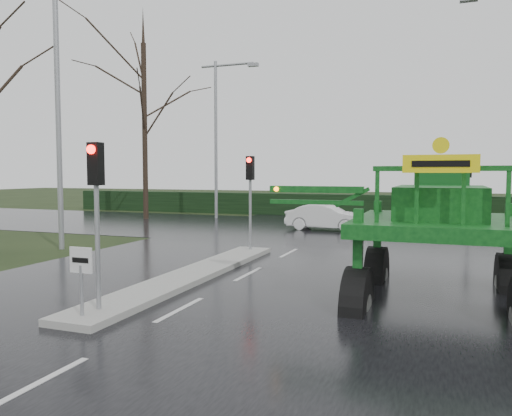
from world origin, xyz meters
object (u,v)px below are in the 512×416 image
(white_sedan, at_px, (326,230))
(traffic_signal_far, at_px, (469,179))
(street_light_left_near, at_px, (64,91))
(street_light_left_far, at_px, (220,125))
(crop_sprayer, at_px, (360,209))
(keep_left_sign, at_px, (81,270))
(traffic_signal_near, at_px, (96,190))
(traffic_signal_mid, at_px, (250,182))

(white_sedan, bearing_deg, traffic_signal_far, -56.46)
(street_light_left_near, relative_size, white_sedan, 2.49)
(street_light_left_far, bearing_deg, crop_sprayer, -57.38)
(keep_left_sign, xyz_separation_m, crop_sprayer, (4.80, 3.23, 1.08))
(traffic_signal_near, bearing_deg, white_sedan, 86.86)
(traffic_signal_far, xyz_separation_m, street_light_left_far, (-14.69, -0.01, 3.40))
(street_light_left_far, distance_m, white_sedan, 10.71)
(street_light_left_near, distance_m, street_light_left_far, 14.00)
(keep_left_sign, height_order, street_light_left_far, street_light_left_far)
(crop_sprayer, height_order, white_sedan, crop_sprayer)
(street_light_left_far, bearing_deg, white_sedan, -28.23)
(traffic_signal_near, height_order, street_light_left_far, street_light_left_far)
(traffic_signal_near, relative_size, street_light_left_far, 0.35)
(keep_left_sign, distance_m, street_light_left_far, 23.11)
(keep_left_sign, bearing_deg, traffic_signal_mid, 90.00)
(traffic_signal_mid, xyz_separation_m, white_sedan, (0.92, 8.31, -2.59))
(traffic_signal_near, bearing_deg, street_light_left_near, 134.53)
(traffic_signal_near, distance_m, white_sedan, 17.03)
(crop_sprayer, bearing_deg, street_light_left_near, 160.34)
(traffic_signal_far, distance_m, street_light_left_far, 15.08)
(keep_left_sign, bearing_deg, crop_sprayer, 33.90)
(street_light_left_near, xyz_separation_m, street_light_left_far, (0.00, 14.00, 0.00))
(traffic_signal_near, distance_m, traffic_signal_mid, 8.50)
(traffic_signal_far, bearing_deg, white_sedan, 31.45)
(traffic_signal_mid, distance_m, white_sedan, 8.75)
(keep_left_sign, distance_m, street_light_left_near, 11.32)
(street_light_left_near, distance_m, white_sedan, 13.90)
(street_light_left_far, relative_size, white_sedan, 2.49)
(keep_left_sign, distance_m, traffic_signal_mid, 9.12)
(traffic_signal_near, height_order, traffic_signal_far, same)
(traffic_signal_mid, height_order, white_sedan, traffic_signal_mid)
(traffic_signal_far, height_order, crop_sprayer, crop_sprayer)
(keep_left_sign, bearing_deg, white_sedan, 86.95)
(street_light_left_far, distance_m, crop_sprayer, 22.04)
(keep_left_sign, relative_size, white_sedan, 0.34)
(traffic_signal_mid, distance_m, crop_sprayer, 7.52)
(traffic_signal_near, relative_size, white_sedan, 0.88)
(traffic_signal_mid, distance_m, traffic_signal_far, 14.75)
(traffic_signal_far, xyz_separation_m, white_sedan, (-6.88, -4.21, -2.59))
(traffic_signal_mid, bearing_deg, street_light_left_near, -167.79)
(keep_left_sign, xyz_separation_m, traffic_signal_far, (7.80, 21.51, 1.53))
(traffic_signal_far, distance_m, street_light_left_near, 20.58)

